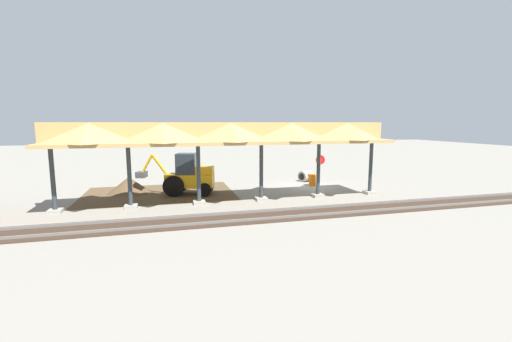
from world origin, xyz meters
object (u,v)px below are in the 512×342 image
at_px(stop_sign, 320,163).
at_px(backhoe, 188,176).
at_px(traffic_barrel, 312,180).
at_px(concrete_pipe, 306,176).

bearing_deg(stop_sign, backhoe, 8.17).
distance_m(backhoe, traffic_barrel, 9.69).
xyz_separation_m(stop_sign, concrete_pipe, (0.68, -1.29, -1.22)).
height_order(stop_sign, traffic_barrel, stop_sign).
bearing_deg(traffic_barrel, concrete_pipe, -97.55).
bearing_deg(traffic_barrel, backhoe, 5.17).
bearing_deg(backhoe, concrete_pipe, -164.12).
xyz_separation_m(backhoe, traffic_barrel, (-9.61, -0.87, -0.82)).
bearing_deg(backhoe, stop_sign, -171.83).
height_order(backhoe, traffic_barrel, backhoe).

